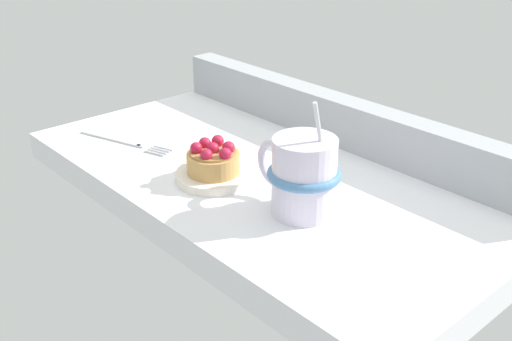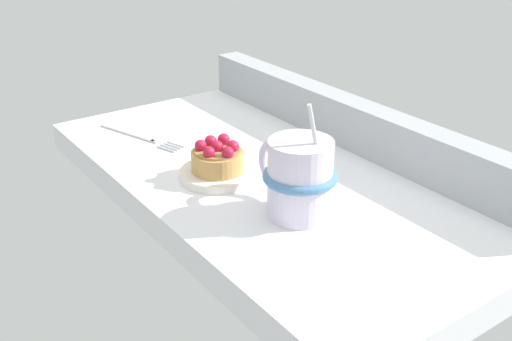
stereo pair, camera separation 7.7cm
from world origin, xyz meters
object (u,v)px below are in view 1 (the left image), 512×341
object	(u,v)px
dessert_plate	(214,176)
raspberry_tart	(213,159)
coffee_mug	(302,175)
dessert_fork	(125,141)

from	to	relation	value
dessert_plate	raspberry_tart	bearing A→B (deg)	119.48
dessert_plate	raspberry_tart	world-z (taller)	raspberry_tart
dessert_plate	coffee_mug	bearing A→B (deg)	10.19
coffee_mug	dessert_fork	world-z (taller)	coffee_mug
raspberry_tart	dessert_fork	bearing A→B (deg)	-172.99
dessert_plate	coffee_mug	world-z (taller)	coffee_mug
dessert_plate	dessert_fork	xyz separation A→B (cm)	(-19.06, -2.32, -0.25)
coffee_mug	dessert_plate	bearing A→B (deg)	-169.81
raspberry_tart	coffee_mug	distance (cm)	14.28
dessert_plate	dessert_fork	size ratio (longest dim) A/B	0.62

